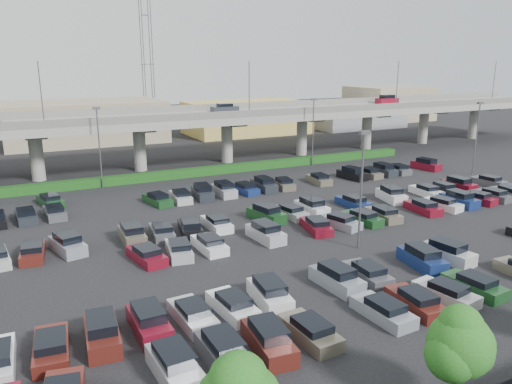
{
  "coord_description": "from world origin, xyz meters",
  "views": [
    {
      "loc": [
        -26.4,
        -40.47,
        15.93
      ],
      "look_at": [
        -2.73,
        6.41,
        2.0
      ],
      "focal_mm": 35.0,
      "sensor_mm": 36.0,
      "label": 1
    }
  ],
  "objects": [
    {
      "name": "comm_tower",
      "position": [
        4.0,
        74.0,
        15.61
      ],
      "size": [
        2.4,
        2.4,
        30.0
      ],
      "color": "#525358",
      "rests_on": "ground"
    },
    {
      "name": "distant_buildings",
      "position": [
        12.38,
        61.81,
        3.74
      ],
      "size": [
        138.0,
        24.0,
        9.0
      ],
      "color": "gray",
      "rests_on": "ground"
    },
    {
      "name": "ground",
      "position": [
        0.0,
        0.0,
        0.0
      ],
      "size": [
        280.0,
        280.0,
        0.0
      ],
      "primitive_type": "plane",
      "color": "black"
    },
    {
      "name": "hedge",
      "position": [
        0.0,
        25.0,
        0.55
      ],
      "size": [
        66.0,
        1.6,
        1.1
      ],
      "primitive_type": "cube",
      "color": "#134012",
      "rests_on": "ground"
    },
    {
      "name": "overpass",
      "position": [
        -0.18,
        32.03,
        6.97
      ],
      "size": [
        150.0,
        13.0,
        15.8
      ],
      "color": "gray",
      "rests_on": "ground"
    },
    {
      "name": "light_poles",
      "position": [
        -4.13,
        2.0,
        6.24
      ],
      "size": [
        66.9,
        48.38,
        10.3
      ],
      "color": "#525358",
      "rests_on": "ground"
    },
    {
      "name": "parked_cars",
      "position": [
        -0.02,
        -4.11,
        0.63
      ],
      "size": [
        63.09,
        41.69,
        1.67
      ],
      "color": "silver",
      "rests_on": "ground"
    }
  ]
}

